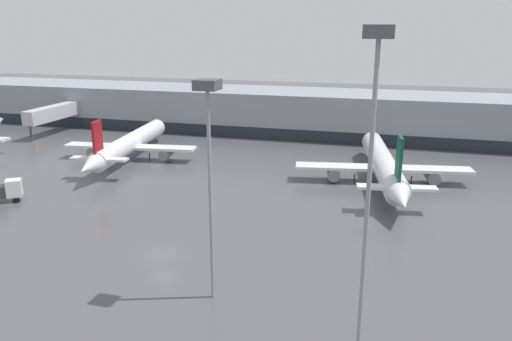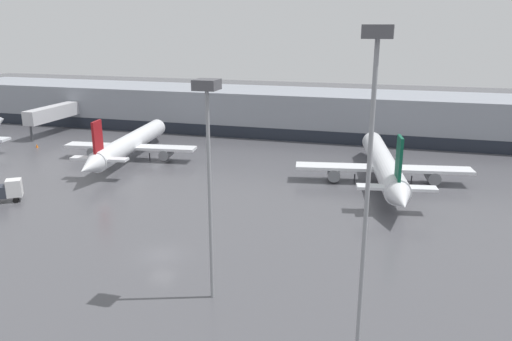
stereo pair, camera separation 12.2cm
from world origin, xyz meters
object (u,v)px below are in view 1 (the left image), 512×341
Objects in this scene: service_truck_0 at (3,191)px; apron_light_mast_2 at (209,130)px; parked_jet_0 at (130,144)px; parked_jet_3 at (383,164)px; traffic_cone_1 at (37,146)px; apron_light_mast_0 at (374,113)px.

apron_light_mast_2 is (34.78, -14.89, 12.97)m from service_truck_0.
parked_jet_3 reaches higher than parked_jet_0.
traffic_cone_1 is (-21.57, 2.94, -2.44)m from parked_jet_0.
apron_light_mast_0 is (47.37, -19.44, 15.64)m from service_truck_0.
parked_jet_3 is 1.98× the size of apron_light_mast_2.
parked_jet_3 is 7.20× the size of service_truck_0.
traffic_cone_1 is 80.56m from apron_light_mast_0.
apron_light_mast_2 is at bearing -39.10° from traffic_cone_1.
traffic_cone_1 is at bearing 76.40° from parked_jet_3.
apron_light_mast_2 reaches higher than parked_jet_0.
parked_jet_3 is 52.43m from service_truck_0.
apron_light_mast_0 reaches higher than parked_jet_0.
apron_light_mast_0 is at bearing -35.90° from traffic_cone_1.
service_truck_0 is 40.00m from apron_light_mast_2.
apron_light_mast_2 reaches higher than service_truck_0.
apron_light_mast_0 is (63.81, -46.18, 16.87)m from traffic_cone_1.
service_truck_0 is 0.23× the size of apron_light_mast_0.
service_truck_0 is 6.90× the size of traffic_cone_1.
parked_jet_0 is 50.15m from apron_light_mast_2.
apron_light_mast_2 is (-12.58, 4.55, -2.67)m from apron_light_mast_0.
traffic_cone_1 is 0.04× the size of apron_light_mast_2.
parked_jet_3 is at bearing 71.11° from apron_light_mast_2.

